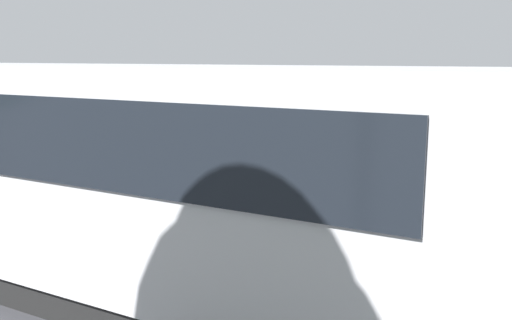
{
  "coord_description": "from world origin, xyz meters",
  "views": [
    {
      "loc": [
        -6.18,
        10.85,
        3.36
      ],
      "look_at": [
        -0.74,
        -0.23,
        1.1
      ],
      "focal_mm": 39.62,
      "sensor_mm": 36.0,
      "label": 1
    }
  ],
  "objects_px": {
    "stunt_motorcycle": "(252,141)",
    "spectator_right": "(170,183)",
    "spectator_far_right": "(130,170)",
    "traffic_cone": "(296,173)",
    "spectator_far_left": "(355,203)",
    "tour_bus": "(142,185)",
    "spectator_centre": "(225,188)",
    "parked_motorcycle_silver": "(318,243)",
    "spectator_left": "(288,191)"
  },
  "relations": [
    {
      "from": "spectator_centre",
      "to": "spectator_right",
      "type": "bearing_deg",
      "value": 6.32
    },
    {
      "from": "tour_bus",
      "to": "spectator_far_left",
      "type": "xyz_separation_m",
      "value": [
        -2.24,
        -2.57,
        -0.6
      ]
    },
    {
      "from": "spectator_right",
      "to": "parked_motorcycle_silver",
      "type": "xyz_separation_m",
      "value": [
        -3.18,
        0.58,
        -0.53
      ]
    },
    {
      "from": "spectator_far_right",
      "to": "parked_motorcycle_silver",
      "type": "distance_m",
      "value": 4.67
    },
    {
      "from": "spectator_far_left",
      "to": "spectator_far_right",
      "type": "distance_m",
      "value": 4.94
    },
    {
      "from": "tour_bus",
      "to": "spectator_far_left",
      "type": "bearing_deg",
      "value": -131.12
    },
    {
      "from": "spectator_left",
      "to": "traffic_cone",
      "type": "distance_m",
      "value": 5.41
    },
    {
      "from": "spectator_far_left",
      "to": "spectator_left",
      "type": "xyz_separation_m",
      "value": [
        1.21,
        -0.09,
        0.04
      ]
    },
    {
      "from": "traffic_cone",
      "to": "spectator_centre",
      "type": "bearing_deg",
      "value": 97.29
    },
    {
      "from": "spectator_far_right",
      "to": "parked_motorcycle_silver",
      "type": "relative_size",
      "value": 0.87
    },
    {
      "from": "stunt_motorcycle",
      "to": "spectator_right",
      "type": "bearing_deg",
      "value": 99.77
    },
    {
      "from": "spectator_centre",
      "to": "parked_motorcycle_silver",
      "type": "distance_m",
      "value": 2.24
    },
    {
      "from": "tour_bus",
      "to": "spectator_far_left",
      "type": "height_order",
      "value": "tour_bus"
    },
    {
      "from": "spectator_right",
      "to": "parked_motorcycle_silver",
      "type": "bearing_deg",
      "value": 169.73
    },
    {
      "from": "spectator_left",
      "to": "parked_motorcycle_silver",
      "type": "relative_size",
      "value": 0.88
    },
    {
      "from": "spectator_far_left",
      "to": "traffic_cone",
      "type": "relative_size",
      "value": 2.78
    },
    {
      "from": "spectator_left",
      "to": "parked_motorcycle_silver",
      "type": "height_order",
      "value": "spectator_left"
    },
    {
      "from": "stunt_motorcycle",
      "to": "traffic_cone",
      "type": "xyz_separation_m",
      "value": [
        -1.4,
        0.22,
        -0.76
      ]
    },
    {
      "from": "spectator_centre",
      "to": "spectator_right",
      "type": "distance_m",
      "value": 1.13
    },
    {
      "from": "spectator_far_left",
      "to": "parked_motorcycle_silver",
      "type": "xyz_separation_m",
      "value": [
        0.4,
        0.58,
        -0.56
      ]
    },
    {
      "from": "stunt_motorcycle",
      "to": "spectator_centre",
      "type": "bearing_deg",
      "value": 111.4
    },
    {
      "from": "spectator_left",
      "to": "traffic_cone",
      "type": "relative_size",
      "value": 2.88
    },
    {
      "from": "spectator_right",
      "to": "spectator_centre",
      "type": "bearing_deg",
      "value": -173.68
    },
    {
      "from": "stunt_motorcycle",
      "to": "spectator_far_right",
      "type": "bearing_deg",
      "value": 85.11
    },
    {
      "from": "spectator_far_left",
      "to": "spectator_right",
      "type": "relative_size",
      "value": 1.03
    },
    {
      "from": "tour_bus",
      "to": "traffic_cone",
      "type": "bearing_deg",
      "value": -83.66
    },
    {
      "from": "spectator_centre",
      "to": "stunt_motorcycle",
      "type": "xyz_separation_m",
      "value": [
        2.04,
        -5.2,
        0.05
      ]
    },
    {
      "from": "spectator_centre",
      "to": "traffic_cone",
      "type": "relative_size",
      "value": 2.69
    },
    {
      "from": "spectator_centre",
      "to": "spectator_far_right",
      "type": "bearing_deg",
      "value": -8.54
    },
    {
      "from": "tour_bus",
      "to": "traffic_cone",
      "type": "xyz_separation_m",
      "value": [
        0.85,
        -7.68,
        -1.34
      ]
    },
    {
      "from": "spectator_centre",
      "to": "spectator_far_left",
      "type": "bearing_deg",
      "value": 177.13
    },
    {
      "from": "traffic_cone",
      "to": "spectator_left",
      "type": "bearing_deg",
      "value": 110.66
    },
    {
      "from": "spectator_far_left",
      "to": "traffic_cone",
      "type": "distance_m",
      "value": 6.02
    },
    {
      "from": "spectator_far_right",
      "to": "stunt_motorcycle",
      "type": "xyz_separation_m",
      "value": [
        -0.41,
        -4.83,
        -0.01
      ]
    },
    {
      "from": "spectator_far_right",
      "to": "traffic_cone",
      "type": "height_order",
      "value": "spectator_far_right"
    },
    {
      "from": "parked_motorcycle_silver",
      "to": "spectator_far_right",
      "type": "bearing_deg",
      "value": -13.33
    },
    {
      "from": "stunt_motorcycle",
      "to": "traffic_cone",
      "type": "relative_size",
      "value": 3.05
    },
    {
      "from": "tour_bus",
      "to": "spectator_left",
      "type": "relative_size",
      "value": 5.37
    },
    {
      "from": "spectator_right",
      "to": "stunt_motorcycle",
      "type": "xyz_separation_m",
      "value": [
        0.92,
        -5.32,
        0.05
      ]
    },
    {
      "from": "spectator_centre",
      "to": "stunt_motorcycle",
      "type": "height_order",
      "value": "stunt_motorcycle"
    },
    {
      "from": "tour_bus",
      "to": "spectator_far_left",
      "type": "relative_size",
      "value": 5.56
    },
    {
      "from": "spectator_far_left",
      "to": "spectator_right",
      "type": "height_order",
      "value": "spectator_far_left"
    },
    {
      "from": "spectator_far_right",
      "to": "stunt_motorcycle",
      "type": "height_order",
      "value": "stunt_motorcycle"
    },
    {
      "from": "spectator_right",
      "to": "spectator_far_right",
      "type": "relative_size",
      "value": 0.95
    },
    {
      "from": "spectator_far_left",
      "to": "spectator_centre",
      "type": "xyz_separation_m",
      "value": [
        2.46,
        -0.12,
        -0.03
      ]
    },
    {
      "from": "spectator_right",
      "to": "spectator_far_left",
      "type": "bearing_deg",
      "value": -179.99
    },
    {
      "from": "spectator_far_left",
      "to": "spectator_far_right",
      "type": "relative_size",
      "value": 0.98
    },
    {
      "from": "parked_motorcycle_silver",
      "to": "stunt_motorcycle",
      "type": "distance_m",
      "value": 7.21
    },
    {
      "from": "tour_bus",
      "to": "stunt_motorcycle",
      "type": "height_order",
      "value": "tour_bus"
    },
    {
      "from": "tour_bus",
      "to": "traffic_cone",
      "type": "relative_size",
      "value": 15.46
    }
  ]
}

